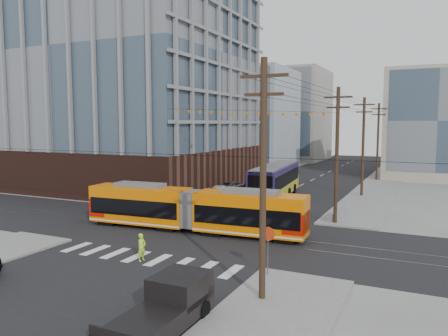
{
  "coord_description": "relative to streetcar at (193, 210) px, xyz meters",
  "views": [
    {
      "loc": [
        15.18,
        -24.23,
        8.12
      ],
      "look_at": [
        -1.3,
        10.67,
        4.19
      ],
      "focal_mm": 35.0,
      "sensor_mm": 36.0,
      "label": 1
    }
  ],
  "objects": [
    {
      "name": "ground",
      "position": [
        0.81,
        -4.06,
        -1.67
      ],
      "size": [
        160.0,
        160.0,
        0.0
      ],
      "primitive_type": "plane",
      "color": "slate"
    },
    {
      "name": "office_building",
      "position": [
        -21.19,
        18.94,
        12.63
      ],
      "size": [
        30.0,
        25.0,
        28.6
      ],
      "primitive_type": "cube",
      "color": "#381E16",
      "rests_on": "ground"
    },
    {
      "name": "bg_bldg_nw_near",
      "position": [
        -16.19,
        47.94,
        7.33
      ],
      "size": [
        18.0,
        16.0,
        18.0
      ],
      "primitive_type": "cube",
      "color": "#8C99A5",
      "rests_on": "ground"
    },
    {
      "name": "bg_bldg_ne_near",
      "position": [
        16.81,
        43.94,
        6.33
      ],
      "size": [
        14.0,
        14.0,
        16.0
      ],
      "primitive_type": "cube",
      "color": "gray",
      "rests_on": "ground"
    },
    {
      "name": "bg_bldg_nw_far",
      "position": [
        -13.19,
        67.94,
        8.33
      ],
      "size": [
        16.0,
        18.0,
        20.0
      ],
      "primitive_type": "cube",
      "color": "gray",
      "rests_on": "ground"
    },
    {
      "name": "bg_bldg_ne_far",
      "position": [
        18.81,
        63.94,
        5.33
      ],
      "size": [
        16.0,
        16.0,
        14.0
      ],
      "primitive_type": "cube",
      "color": "#8C99A5",
      "rests_on": "ground"
    },
    {
      "name": "utility_pole_near",
      "position": [
        9.31,
        -10.06,
        3.83
      ],
      "size": [
        0.3,
        0.3,
        11.0
      ],
      "primitive_type": "cylinder",
      "color": "black",
      "rests_on": "ground"
    },
    {
      "name": "utility_pole_far",
      "position": [
        9.31,
        51.94,
        3.83
      ],
      "size": [
        0.3,
        0.3,
        11.0
      ],
      "primitive_type": "cylinder",
      "color": "black",
      "rests_on": "ground"
    },
    {
      "name": "streetcar",
      "position": [
        0.0,
        0.0,
        0.0
      ],
      "size": [
        17.41,
        3.49,
        3.33
      ],
      "primitive_type": null,
      "rotation": [
        0.0,
        0.0,
        0.06
      ],
      "color": "#DD6700",
      "rests_on": "ground"
    },
    {
      "name": "city_bus",
      "position": [
        0.83,
        17.02,
        0.2
      ],
      "size": [
        4.16,
        13.37,
        3.73
      ],
      "primitive_type": null,
      "rotation": [
        0.0,
        0.0,
        0.1
      ],
      "color": "#211744",
      "rests_on": "ground"
    },
    {
      "name": "pickup_truck",
      "position": [
        6.85,
        -14.75,
        -0.72
      ],
      "size": [
        2.02,
        5.58,
        1.89
      ],
      "primitive_type": null,
      "rotation": [
        0.0,
        0.0,
        0.01
      ],
      "color": "black",
      "rests_on": "ground"
    },
    {
      "name": "parked_car_silver",
      "position": [
        -5.05,
        9.77,
        -0.93
      ],
      "size": [
        2.06,
        4.59,
        1.46
      ],
      "primitive_type": "imported",
      "rotation": [
        0.0,
        0.0,
        3.26
      ],
      "color": "#A2ACB6",
      "rests_on": "ground"
    },
    {
      "name": "parked_car_white",
      "position": [
        -5.22,
        15.62,
        -1.06
      ],
      "size": [
        2.33,
        4.41,
        1.22
      ],
      "primitive_type": "imported",
      "rotation": [
        0.0,
        0.0,
        3.29
      ],
      "color": "silver",
      "rests_on": "ground"
    },
    {
      "name": "parked_car_grey",
      "position": [
        -5.22,
        18.84,
        -1.01
      ],
      "size": [
        2.49,
        4.88,
        1.32
      ],
      "primitive_type": "imported",
      "rotation": [
        0.0,
        0.0,
        3.08
      ],
      "color": "#4D4D4D",
      "rests_on": "ground"
    },
    {
      "name": "pedestrian",
      "position": [
        0.81,
        -7.57,
        -0.84
      ],
      "size": [
        0.46,
        0.64,
        1.65
      ],
      "primitive_type": "imported",
      "rotation": [
        0.0,
        0.0,
        1.47
      ],
      "color": "#AAF926",
      "rests_on": "ground"
    },
    {
      "name": "stop_sign",
      "position": [
        8.49,
        -6.98,
        -0.39
      ],
      "size": [
        0.87,
        0.87,
        2.54
      ],
      "primitive_type": null,
      "rotation": [
        0.0,
        0.0,
        0.13
      ],
      "color": "#A82B0A",
      "rests_on": "ground"
    },
    {
      "name": "jersey_barrier",
      "position": [
        9.11,
        8.84,
        -1.29
      ],
      "size": [
        1.43,
        3.85,
        0.75
      ],
      "primitive_type": "cube",
      "rotation": [
        0.0,
        0.0,
        -0.16
      ],
      "color": "slate",
      "rests_on": "ground"
    }
  ]
}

